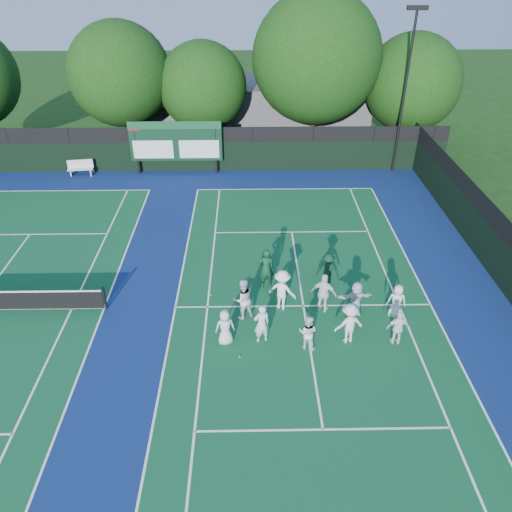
{
  "coord_description": "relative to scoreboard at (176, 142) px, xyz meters",
  "views": [
    {
      "loc": [
        -2.34,
        -15.86,
        13.27
      ],
      "look_at": [
        -2.0,
        3.0,
        1.3
      ],
      "focal_mm": 35.0,
      "sensor_mm": 36.0,
      "label": 1
    }
  ],
  "objects": [
    {
      "name": "player_front_3",
      "position": [
        8.51,
        -16.8,
        -1.32
      ],
      "size": [
        1.25,
        0.89,
        1.74
      ],
      "primitive_type": "imported",
      "rotation": [
        0.0,
        0.0,
        3.38
      ],
      "color": "silver",
      "rests_on": "ground"
    },
    {
      "name": "player_back_2",
      "position": [
        7.78,
        -14.91,
        -1.28
      ],
      "size": [
        1.16,
        0.81,
        1.82
      ],
      "primitive_type": "imported",
      "rotation": [
        0.0,
        0.0,
        2.76
      ],
      "color": "white",
      "rests_on": "ground"
    },
    {
      "name": "back_fence",
      "position": [
        1.01,
        0.41,
        -0.83
      ],
      "size": [
        34.0,
        0.08,
        3.0
      ],
      "color": "black",
      "rests_on": "ground"
    },
    {
      "name": "player_back_4",
      "position": [
        10.73,
        -15.32,
        -1.41
      ],
      "size": [
        0.85,
        0.65,
        1.55
      ],
      "primitive_type": "imported",
      "rotation": [
        0.0,
        0.0,
        2.92
      ],
      "color": "white",
      "rests_on": "ground"
    },
    {
      "name": "tree_b",
      "position": [
        -3.8,
        3.99,
        3.2
      ],
      "size": [
        6.96,
        6.96,
        9.05
      ],
      "color": "#321B0D",
      "rests_on": "ground"
    },
    {
      "name": "tennis_ball_3",
      "position": [
        3.0,
        -13.76,
        -2.16
      ],
      "size": [
        0.07,
        0.07,
        0.07
      ],
      "primitive_type": "sphere",
      "color": "#CBEC1B",
      "rests_on": "ground"
    },
    {
      "name": "tennis_ball_5",
      "position": [
        11.42,
        -14.08,
        -2.16
      ],
      "size": [
        0.07,
        0.07,
        0.07
      ],
      "primitive_type": "sphere",
      "color": "#CBEC1B",
      "rests_on": "ground"
    },
    {
      "name": "player_back_0",
      "position": [
        4.42,
        -15.24,
        -1.28
      ],
      "size": [
        1.08,
        0.97,
        1.83
      ],
      "primitive_type": "imported",
      "rotation": [
        0.0,
        0.0,
        3.52
      ],
      "color": "silver",
      "rests_on": "ground"
    },
    {
      "name": "player_front_1",
      "position": [
        5.16,
        -16.73,
        -1.33
      ],
      "size": [
        0.71,
        0.56,
        1.72
      ],
      "primitive_type": "imported",
      "rotation": [
        0.0,
        0.0,
        3.41
      ],
      "color": "silver",
      "rests_on": "ground"
    },
    {
      "name": "tree_d",
      "position": [
        9.54,
        3.99,
        4.14
      ],
      "size": [
        8.72,
        8.72,
        10.91
      ],
      "color": "#321B0D",
      "rests_on": "ground"
    },
    {
      "name": "scoreboard",
      "position": [
        0.0,
        0.0,
        0.0
      ],
      "size": [
        6.0,
        0.21,
        3.55
      ],
      "color": "black",
      "rests_on": "ground"
    },
    {
      "name": "clubhouse",
      "position": [
        5.01,
        8.41,
        -0.19
      ],
      "size": [
        18.0,
        6.0,
        4.0
      ],
      "primitive_type": "cube",
      "color": "#56575B",
      "rests_on": "ground"
    },
    {
      "name": "tree_e",
      "position": [
        16.29,
        3.99,
        2.55
      ],
      "size": [
        6.68,
        6.68,
        8.26
      ],
      "color": "#321B0D",
      "rests_on": "ground"
    },
    {
      "name": "light_pole_right",
      "position": [
        14.51,
        0.11,
        4.11
      ],
      "size": [
        1.2,
        0.3,
        10.12
      ],
      "color": "black",
      "rests_on": "ground"
    },
    {
      "name": "coach_right",
      "position": [
        8.24,
        -12.94,
        -1.4
      ],
      "size": [
        1.09,
        0.72,
        1.58
      ],
      "primitive_type": "imported",
      "rotation": [
        0.0,
        0.0,
        3.28
      ],
      "color": "#0D331E",
      "rests_on": "ground"
    },
    {
      "name": "tennis_ball_0",
      "position": [
        4.31,
        -17.65,
        -2.16
      ],
      "size": [
        0.07,
        0.07,
        0.07
      ],
      "primitive_type": "sphere",
      "color": "#CBEC1B",
      "rests_on": "ground"
    },
    {
      "name": "player_back_1",
      "position": [
        6.07,
        -14.66,
        -1.27
      ],
      "size": [
        1.37,
        1.1,
        1.84
      ],
      "primitive_type": "imported",
      "rotation": [
        0.0,
        0.0,
        2.74
      ],
      "color": "white",
      "rests_on": "ground"
    },
    {
      "name": "bench",
      "position": [
        -6.41,
        -0.21,
        -1.63
      ],
      "size": [
        1.69,
        0.69,
        1.04
      ],
      "color": "silver",
      "rests_on": "ground"
    },
    {
      "name": "player_back_3",
      "position": [
        9.07,
        -15.18,
        -1.38
      ],
      "size": [
        1.55,
        0.66,
        1.62
      ],
      "primitive_type": "imported",
      "rotation": [
        0.0,
        0.0,
        3.26
      ],
      "color": "white",
      "rests_on": "ground"
    },
    {
      "name": "tree_c",
      "position": [
        1.78,
        3.99,
        2.39
      ],
      "size": [
        6.07,
        6.07,
        7.77
      ],
      "color": "#321B0D",
      "rests_on": "ground"
    },
    {
      "name": "player_front_4",
      "position": [
        10.37,
        -16.97,
        -1.43
      ],
      "size": [
        0.9,
        0.41,
        1.52
      ],
      "primitive_type": "imported",
      "rotation": [
        0.0,
        0.0,
        3.1
      ],
      "color": "white",
      "rests_on": "ground"
    },
    {
      "name": "player_front_0",
      "position": [
        3.76,
        -16.82,
        -1.42
      ],
      "size": [
        0.83,
        0.62,
        1.54
      ],
      "primitive_type": "imported",
      "rotation": [
        0.0,
        0.0,
        3.32
      ],
      "color": "silver",
      "rests_on": "ground"
    },
    {
      "name": "coach_left",
      "position": [
        5.45,
        -13.1,
        -1.22
      ],
      "size": [
        0.77,
        0.56,
        1.94
      ],
      "primitive_type": "imported",
      "rotation": [
        0.0,
        0.0,
        3.28
      ],
      "color": "#103B23",
      "rests_on": "ground"
    },
    {
      "name": "court_apron",
      "position": [
        1.01,
        -14.59,
        -2.19
      ],
      "size": [
        34.0,
        32.0,
        0.01
      ],
      "primitive_type": "cube",
      "color": "navy",
      "rests_on": "ground"
    },
    {
      "name": "player_front_2",
      "position": [
        6.89,
        -17.13,
        -1.45
      ],
      "size": [
        0.85,
        0.75,
        1.48
      ],
      "primitive_type": "imported",
      "rotation": [
        0.0,
        0.0,
        2.83
      ],
      "color": "white",
      "rests_on": "ground"
    },
    {
      "name": "tennis_ball_4",
      "position": [
        8.51,
        -11.13,
        -2.16
      ],
      "size": [
        0.07,
        0.07,
        0.07
      ],
      "primitive_type": "sphere",
      "color": "#CBEC1B",
      "rests_on": "ground"
    },
    {
      "name": "ground",
      "position": [
        7.01,
        -15.59,
        -2.19
      ],
      "size": [
        120.0,
        120.0,
        0.0
      ],
      "primitive_type": "plane",
      "color": "#163A10",
      "rests_on": "ground"
    },
    {
      "name": "near_court",
      "position": [
        7.01,
        -14.59,
        -2.18
      ],
      "size": [
        11.05,
        23.85,
        0.01
      ],
      "color": "#11522A",
      "rests_on": "ground"
    }
  ]
}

